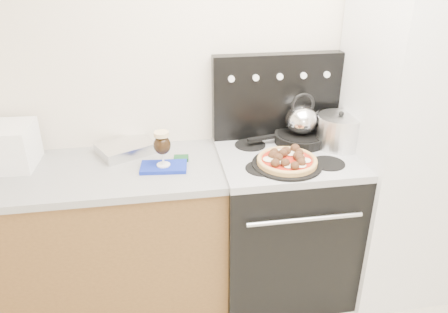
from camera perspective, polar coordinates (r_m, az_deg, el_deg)
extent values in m
cube|color=beige|center=(2.62, 4.93, 9.81)|extent=(3.50, 0.01, 2.50)
cube|color=brown|center=(2.67, -16.40, -10.69)|extent=(1.45, 0.60, 0.86)
cube|color=#999999|center=(2.43, -17.71, -2.12)|extent=(1.48, 0.63, 0.04)
cube|color=black|center=(2.70, 7.62, -8.89)|extent=(0.76, 0.65, 0.88)
cube|color=#ADADB2|center=(2.47, 8.24, -0.11)|extent=(0.76, 0.65, 0.04)
cube|color=black|center=(2.62, 6.87, 7.85)|extent=(0.76, 0.08, 0.50)
cube|color=silver|center=(2.72, 22.73, 1.67)|extent=(0.64, 0.68, 1.90)
cube|color=white|center=(2.55, -12.69, 1.07)|extent=(0.36, 0.33, 0.06)
cube|color=#1326A5|center=(2.34, -7.89, -1.36)|extent=(0.26, 0.16, 0.02)
cylinder|color=black|center=(2.34, 8.20, -1.00)|extent=(0.38, 0.38, 0.01)
cylinder|color=black|center=(2.61, 9.92, 2.40)|extent=(0.36, 0.36, 0.05)
cylinder|color=silver|center=(2.58, 14.79, 3.08)|extent=(0.30, 0.30, 0.18)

